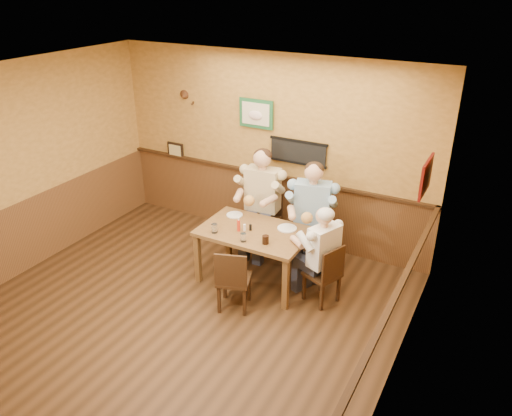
# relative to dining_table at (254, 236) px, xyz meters

# --- Properties ---
(room) EXTENTS (5.02, 5.03, 2.81)m
(room) POSITION_rel_dining_table_xyz_m (-0.30, -1.07, 1.03)
(room) COLOR #311E0E
(room) RESTS_ON ground
(dining_table) EXTENTS (1.40, 0.90, 0.75)m
(dining_table) POSITION_rel_dining_table_xyz_m (0.00, 0.00, 0.00)
(dining_table) COLOR brown
(dining_table) RESTS_ON ground
(chair_back_left) EXTENTS (0.49, 0.49, 0.99)m
(chair_back_left) POSITION_rel_dining_table_xyz_m (-0.29, 0.79, -0.16)
(chair_back_left) COLOR #382211
(chair_back_left) RESTS_ON ground
(chair_back_right) EXTENTS (0.54, 0.54, 0.97)m
(chair_back_right) POSITION_rel_dining_table_xyz_m (0.51, 0.69, -0.17)
(chair_back_right) COLOR #382211
(chair_back_right) RESTS_ON ground
(chair_right_end) EXTENTS (0.49, 0.49, 0.81)m
(chair_right_end) POSITION_rel_dining_table_xyz_m (0.96, -0.02, -0.25)
(chair_right_end) COLOR #382211
(chair_right_end) RESTS_ON ground
(chair_near_side) EXTENTS (0.49, 0.49, 0.84)m
(chair_near_side) POSITION_rel_dining_table_xyz_m (0.07, -0.65, -0.24)
(chair_near_side) COLOR #382211
(chair_near_side) RESTS_ON ground
(diner_tan_shirt) EXTENTS (0.70, 0.70, 1.41)m
(diner_tan_shirt) POSITION_rel_dining_table_xyz_m (-0.29, 0.79, 0.05)
(diner_tan_shirt) COLOR beige
(diner_tan_shirt) RESTS_ON ground
(diner_blue_polo) EXTENTS (0.78, 0.78, 1.39)m
(diner_blue_polo) POSITION_rel_dining_table_xyz_m (0.51, 0.69, 0.04)
(diner_blue_polo) COLOR #83A7C4
(diner_blue_polo) RESTS_ON ground
(diner_white_elder) EXTENTS (0.70, 0.70, 1.15)m
(diner_white_elder) POSITION_rel_dining_table_xyz_m (0.96, -0.02, -0.08)
(diner_white_elder) COLOR white
(diner_white_elder) RESTS_ON ground
(water_glass_left) EXTENTS (0.10, 0.10, 0.12)m
(water_glass_left) POSITION_rel_dining_table_xyz_m (-0.42, -0.30, 0.15)
(water_glass_left) COLOR silver
(water_glass_left) RESTS_ON dining_table
(water_glass_mid) EXTENTS (0.09, 0.09, 0.11)m
(water_glass_mid) POSITION_rel_dining_table_xyz_m (0.02, -0.32, 0.15)
(water_glass_mid) COLOR white
(water_glass_mid) RESTS_ON dining_table
(cola_tumbler) EXTENTS (0.09, 0.09, 0.11)m
(cola_tumbler) POSITION_rel_dining_table_xyz_m (0.29, -0.24, 0.15)
(cola_tumbler) COLOR black
(cola_tumbler) RESTS_ON dining_table
(hot_sauce_bottle) EXTENTS (0.05, 0.05, 0.17)m
(hot_sauce_bottle) POSITION_rel_dining_table_xyz_m (-0.17, -0.11, 0.18)
(hot_sauce_bottle) COLOR red
(hot_sauce_bottle) RESTS_ON dining_table
(salt_shaker) EXTENTS (0.04, 0.04, 0.09)m
(salt_shaker) POSITION_rel_dining_table_xyz_m (-0.11, -0.07, 0.14)
(salt_shaker) COLOR silver
(salt_shaker) RESTS_ON dining_table
(pepper_shaker) EXTENTS (0.03, 0.03, 0.08)m
(pepper_shaker) POSITION_rel_dining_table_xyz_m (-0.04, -0.03, 0.13)
(pepper_shaker) COLOR black
(pepper_shaker) RESTS_ON dining_table
(plate_far_left) EXTENTS (0.29, 0.29, 0.01)m
(plate_far_left) POSITION_rel_dining_table_xyz_m (-0.45, 0.25, 0.10)
(plate_far_left) COLOR silver
(plate_far_left) RESTS_ON dining_table
(plate_far_right) EXTENTS (0.33, 0.33, 0.02)m
(plate_far_right) POSITION_rel_dining_table_xyz_m (0.35, 0.24, 0.10)
(plate_far_right) COLOR white
(plate_far_right) RESTS_ON dining_table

